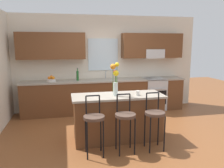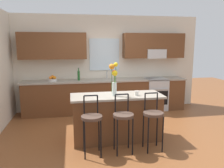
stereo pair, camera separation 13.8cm
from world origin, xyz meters
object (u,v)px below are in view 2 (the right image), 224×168
flower_vase (114,77)px  oven_range (155,94)px  bar_stool_far (153,116)px  fruit_bowl_oranges (53,79)px  bottle_olive_oil (79,75)px  bar_stool_middle (123,118)px  kitchen_island (117,117)px  bar_stool_near (92,120)px  mug_ceramic (136,93)px

flower_vase → oven_range: bearing=50.4°
oven_range → bar_stool_far: bearing=-112.1°
fruit_bowl_oranges → bottle_olive_oil: (0.69, -0.00, 0.09)m
bar_stool_far → bottle_olive_oil: (-1.22, 2.47, 0.42)m
bottle_olive_oil → bar_stool_middle: bearing=-74.9°
flower_vase → kitchen_island: bearing=40.4°
oven_range → bar_stool_far: (-1.00, -2.45, 0.18)m
kitchen_island → bar_stool_far: 0.80m
bar_stool_near → flower_vase: 0.95m
mug_ceramic → bar_stool_near: bearing=-154.0°
bar_stool_middle → flower_vase: flower_vase is taller
kitchen_island → fruit_bowl_oranges: fruit_bowl_oranges is taller
mug_ceramic → fruit_bowl_oranges: fruit_bowl_oranges is taller
kitchen_island → fruit_bowl_oranges: 2.41m
fruit_bowl_oranges → bottle_olive_oil: bottle_olive_oil is taller
bar_stool_far → flower_vase: bearing=141.3°
bar_stool_middle → mug_ceramic: bar_stool_middle is taller
bar_stool_middle → fruit_bowl_oranges: size_ratio=4.34×
kitchen_island → bar_stool_middle: size_ratio=1.73×
bar_stool_near → flower_vase: size_ratio=1.61×
kitchen_island → mug_ceramic: bearing=-16.3°
bottle_olive_oil → mug_ceramic: bearing=-63.0°
bar_stool_near → flower_vase: bearing=45.8°
fruit_bowl_oranges → bar_stool_near: bearing=-71.9°
mug_ceramic → fruit_bowl_oranges: 2.66m
kitchen_island → bar_stool_near: 0.80m
bar_stool_far → oven_range: bearing=67.9°
bar_stool_near → oven_range: bearing=49.4°
bar_stool_far → kitchen_island: bearing=134.8°
bar_stool_near → flower_vase: (0.48, 0.49, 0.66)m
kitchen_island → bar_stool_far: (0.55, -0.55, 0.17)m
flower_vase → bar_stool_far: bearing=-38.7°
bar_stool_far → fruit_bowl_oranges: fruit_bowl_oranges is taller
oven_range → fruit_bowl_oranges: bearing=179.4°
oven_range → bar_stool_near: bearing=-130.6°
bar_stool_near → bar_stool_middle: size_ratio=1.00×
oven_range → bar_stool_middle: bearing=-122.3°
fruit_bowl_oranges → mug_ceramic: bearing=-49.6°
oven_range → mug_ceramic: (-1.18, -2.00, 0.51)m
kitchen_island → bottle_olive_oil: size_ratio=5.25×
fruit_bowl_oranges → bar_stool_far: bearing=-52.4°
oven_range → kitchen_island: bearing=-129.2°
bar_stool_near → bar_stool_far: 1.10m
kitchen_island → fruit_bowl_oranges: size_ratio=7.49×
bar_stool_near → fruit_bowl_oranges: 2.63m
bar_stool_middle → bar_stool_near: bearing=180.0°
mug_ceramic → flower_vase: bearing=173.6°
flower_vase → fruit_bowl_oranges: (-1.29, 1.98, -0.32)m
bottle_olive_oil → fruit_bowl_oranges: bearing=179.7°
kitchen_island → bar_stool_far: bar_stool_far is taller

